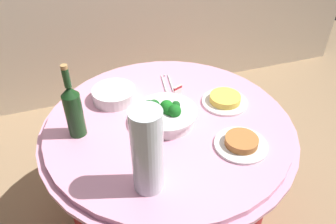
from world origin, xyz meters
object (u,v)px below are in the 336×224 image
broccoli_bowl (166,114)px  label_placard_front (178,90)px  wine_bottle (73,109)px  plate_stack (114,94)px  serving_tongs (167,83)px  food_plate_peanuts (241,143)px  decorative_fruit_vase (148,156)px  food_plate_fried_egg (225,100)px

broccoli_bowl → label_placard_front: bearing=55.6°
broccoli_bowl → wine_bottle: (-0.38, 0.04, 0.09)m
plate_stack → serving_tongs: bearing=11.0°
plate_stack → serving_tongs: size_ratio=1.25×
wine_bottle → serving_tongs: wine_bottle is taller
wine_bottle → food_plate_peanuts: 0.70m
decorative_fruit_vase → broccoli_bowl: bearing=62.0°
wine_bottle → food_plate_peanuts: (0.63, -0.30, -0.11)m
serving_tongs → food_plate_fried_egg: food_plate_fried_egg is taller
decorative_fruit_vase → food_plate_peanuts: (0.42, 0.07, -0.13)m
decorative_fruit_vase → food_plate_fried_egg: bearing=37.1°
food_plate_fried_egg → food_plate_peanuts: size_ratio=1.00×
food_plate_fried_egg → broccoli_bowl: bearing=-172.6°
wine_bottle → decorative_fruit_vase: size_ratio=0.99×
plate_stack → wine_bottle: 0.30m
food_plate_peanuts → serving_tongs: bearing=104.0°
food_plate_fried_egg → plate_stack: bearing=158.1°
broccoli_bowl → plate_stack: (-0.19, 0.24, -0.01)m
broccoli_bowl → food_plate_fried_egg: size_ratio=1.27×
broccoli_bowl → wine_bottle: wine_bottle is taller
wine_bottle → food_plate_fried_egg: wine_bottle is taller
food_plate_peanuts → plate_stack: bearing=130.9°
broccoli_bowl → decorative_fruit_vase: 0.39m
plate_stack → decorative_fruit_vase: decorative_fruit_vase is taller
decorative_fruit_vase → food_plate_fried_egg: decorative_fruit_vase is taller
wine_bottle → food_plate_fried_egg: (0.70, -0.00, -0.11)m
serving_tongs → label_placard_front: 0.13m
plate_stack → decorative_fruit_vase: 0.58m
food_plate_fried_egg → label_placard_front: 0.24m
decorative_fruit_vase → wine_bottle: bearing=119.5°
decorative_fruit_vase → plate_stack: bearing=91.2°
broccoli_bowl → label_placard_front: 0.21m
broccoli_bowl → food_plate_peanuts: broccoli_bowl is taller
broccoli_bowl → food_plate_fried_egg: broccoli_bowl is taller
wine_bottle → serving_tongs: 0.56m
plate_stack → broccoli_bowl: bearing=-52.3°
wine_bottle → food_plate_fried_egg: 0.71m
food_plate_fried_egg → label_placard_front: size_ratio=4.00×
label_placard_front → plate_stack: bearing=167.9°
decorative_fruit_vase → label_placard_front: 0.59m
label_placard_front → food_plate_fried_egg: bearing=-34.8°
decorative_fruit_vase → food_plate_peanuts: decorative_fruit_vase is taller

